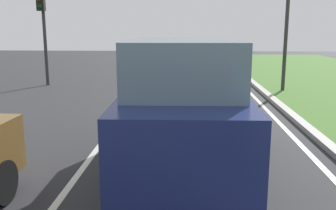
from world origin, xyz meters
TOP-DOWN VIEW (x-y plane):
  - ground_plane at (0.00, 14.00)m, footprint 60.00×60.00m
  - lane_line_center at (-0.70, 14.00)m, footprint 0.12×32.00m
  - lane_line_right_edge at (3.60, 14.00)m, footprint 0.12×32.00m
  - curb_right at (4.10, 14.00)m, footprint 0.24×48.00m
  - car_suv_ahead at (1.08, 9.33)m, footprint 2.04×4.53m
  - traffic_light_overhead_left at (-4.94, 19.03)m, footprint 0.32×0.50m

SIDE VIEW (x-z plane):
  - ground_plane at x=0.00m, z-range 0.00..0.00m
  - lane_line_center at x=-0.70m, z-range 0.00..0.01m
  - lane_line_right_edge at x=3.60m, z-range 0.00..0.01m
  - curb_right at x=4.10m, z-range 0.00..0.12m
  - car_suv_ahead at x=1.08m, z-range 0.03..2.31m
  - traffic_light_overhead_left at x=-4.94m, z-range 0.73..5.13m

